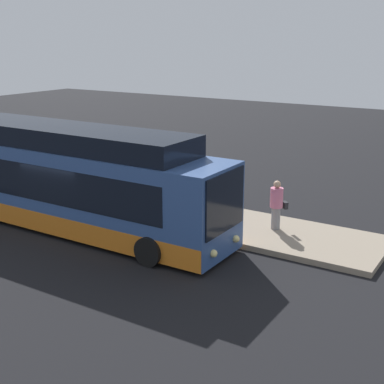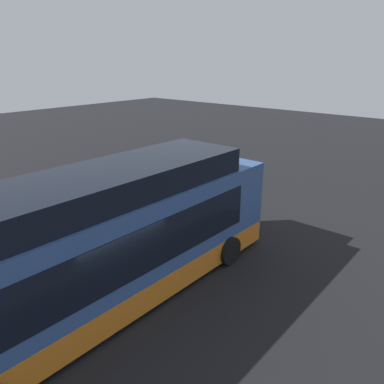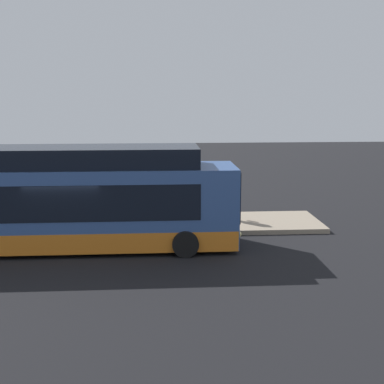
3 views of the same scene
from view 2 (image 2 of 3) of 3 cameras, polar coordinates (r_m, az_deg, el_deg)
ground at (r=10.49m, az=-13.09°, el=-17.26°), size 80.00×80.00×0.00m
platform at (r=12.86m, az=-21.99°, el=-10.32°), size 20.00×3.32×0.19m
bus_lead at (r=9.81m, az=-14.40°, el=-8.64°), size 11.75×2.82×3.66m
passenger_boarding at (r=13.98m, az=-11.14°, el=-2.17°), size 0.56×0.56×1.69m
passenger_waiting at (r=16.01m, az=-3.09°, el=1.04°), size 0.68×0.69×1.73m
suitcase at (r=14.60m, az=-12.22°, el=-3.86°), size 0.37×0.22×0.85m
sign_post at (r=11.88m, az=-25.15°, el=-3.40°), size 0.10×0.84×2.74m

